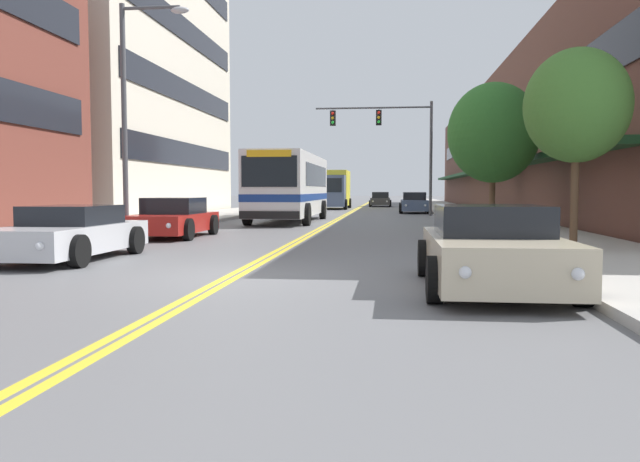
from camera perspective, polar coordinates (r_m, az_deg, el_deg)
The scene contains 18 objects.
ground_plane at distance 48.06m, azimuth 3.16°, elevation 1.91°, with size 240.00×240.00×0.00m, color slate.
sidewalk_left at distance 49.07m, azimuth -5.56°, elevation 2.02°, with size 3.90×106.00×0.15m.
sidewalk_right at distance 48.20m, azimuth 12.04°, elevation 1.93°, with size 3.90×106.00×0.15m.
centre_line at distance 48.06m, azimuth 3.16°, elevation 1.91°, with size 0.34×106.00×0.01m.
storefront_row_right at distance 49.26m, azimuth 19.35°, elevation 7.27°, with size 9.10×68.00×9.49m.
city_bus at distance 30.96m, azimuth -2.74°, elevation 4.28°, with size 2.93×10.59×3.26m.
car_silver_parked_left_near at distance 15.06m, azimuth -21.90°, elevation -0.24°, with size 2.12×4.64×1.21m.
car_red_parked_left_mid at distance 21.19m, azimuth -13.29°, elevation 1.10°, with size 2.18×4.50×1.31m.
car_champagne_parked_right_foreground at distance 10.20m, azimuth 15.40°, elevation -1.66°, with size 2.17×4.58×1.32m.
car_slate_blue_parked_right_mid at distance 42.73m, azimuth 8.61°, elevation 2.51°, with size 2.01×4.74×1.41m.
car_dark_grey_moving_lead at distance 59.38m, azimuth 5.55°, elevation 2.85°, with size 2.06×4.91×1.37m.
box_truck at distance 51.71m, azimuth 1.17°, elevation 3.85°, with size 2.76×6.84×3.18m.
traffic_signal_mast at distance 38.73m, azimuth 6.58°, elevation 8.79°, with size 7.14×0.38×6.93m.
street_lamp_left_near at distance 20.19m, azimuth -16.67°, elevation 11.43°, with size 2.17×0.28×7.18m.
street_tree_right_near at distance 16.55m, azimuth 22.43°, elevation 10.52°, with size 2.50×2.50×4.82m.
street_tree_right_mid at distance 25.71m, azimuth 15.57°, elevation 8.64°, with size 3.57×3.57×5.62m.
street_tree_right_far at distance 35.20m, azimuth 15.47°, elevation 7.48°, with size 3.04×3.04×5.45m.
fire_hydrant at distance 22.30m, azimuth 14.56°, elevation 1.11°, with size 0.31×0.23×0.84m.
Camera 1 is at (2.84, -10.96, 1.56)m, focal length 35.00 mm.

